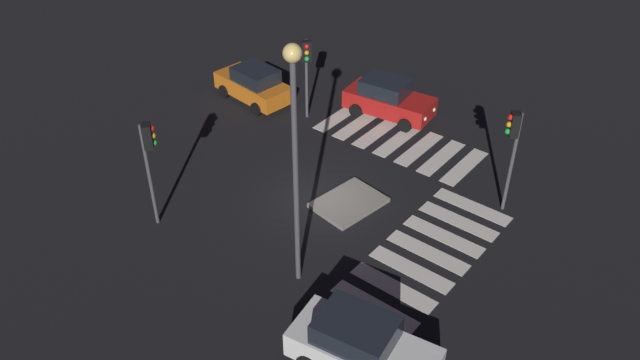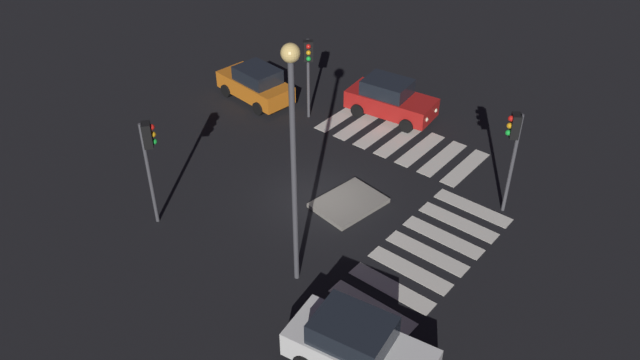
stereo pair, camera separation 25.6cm
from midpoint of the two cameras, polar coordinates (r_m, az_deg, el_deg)
The scene contains 11 objects.
ground_plane at distance 26.46m, azimuth 0.28°, elevation -1.76°, with size 80.00×80.00×0.00m, color black.
traffic_island at distance 26.19m, azimuth 2.81°, elevation -2.02°, with size 2.98×2.41×0.18m.
car_orange at distance 33.25m, azimuth -5.43°, elevation 8.36°, with size 2.35×4.34×1.83m.
car_red at distance 31.85m, azimuth 6.39°, elevation 7.04°, with size 2.41×4.47×1.88m.
car_white at distance 19.78m, azimuth 3.74°, elevation -14.42°, with size 2.61×4.65×1.94m.
traffic_light_north at distance 30.49m, azimuth -0.79°, elevation 10.42°, with size 0.54×0.54×4.04m.
traffic_light_east at distance 25.12m, azimuth 16.85°, elevation 3.43°, with size 0.54×0.53×4.37m.
traffic_light_west at distance 24.24m, azimuth -14.48°, elevation 2.66°, with size 0.53×0.54×4.39m.
street_lamp at distance 19.47m, azimuth -2.02°, elevation 4.00°, with size 0.56×0.56×8.79m.
crosswalk_near at distance 24.33m, azimuth 9.65°, elevation -6.32°, with size 7.60×3.20×0.02m.
crosswalk_side at distance 30.36m, azimuth 7.17°, elevation 3.42°, with size 3.20×7.60×0.02m.
Camera 2 is at (-16.24, -13.28, 16.13)m, focal length 36.55 mm.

